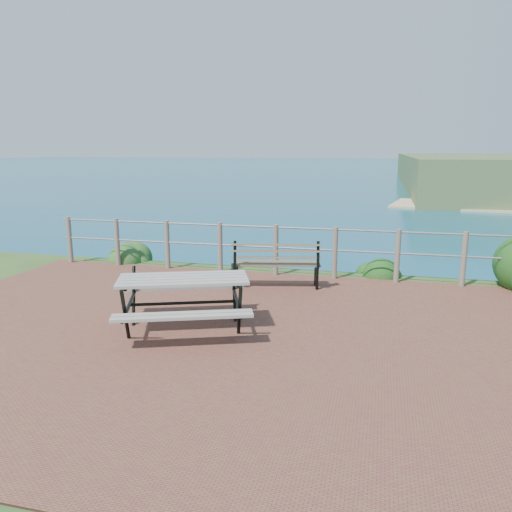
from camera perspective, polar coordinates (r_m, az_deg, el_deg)
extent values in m
cube|color=brown|center=(6.81, -3.67, -9.07)|extent=(10.00, 7.00, 0.12)
plane|color=#146F7B|center=(206.06, 13.89, 11.11)|extent=(1200.00, 1200.00, 0.00)
cylinder|color=#6B5B4C|center=(11.62, -20.52, 1.75)|extent=(0.10, 0.10, 1.00)
cylinder|color=#6B5B4C|center=(11.01, -15.58, 1.54)|extent=(0.10, 0.10, 1.00)
cylinder|color=#6B5B4C|center=(10.49, -10.10, 1.30)|extent=(0.10, 0.10, 1.00)
cylinder|color=#6B5B4C|center=(10.08, -4.13, 1.01)|extent=(0.10, 0.10, 1.00)
cylinder|color=#6B5B4C|center=(9.78, 2.29, 0.70)|extent=(0.10, 0.10, 1.00)
cylinder|color=#6B5B4C|center=(9.62, 9.00, 0.35)|extent=(0.10, 0.10, 1.00)
cylinder|color=#6B5B4C|center=(9.59, 15.86, 0.00)|extent=(0.10, 0.10, 1.00)
cylinder|color=#6B5B4C|center=(9.70, 22.65, -0.35)|extent=(0.10, 0.10, 1.00)
cylinder|color=slate|center=(9.70, 2.31, 3.30)|extent=(9.40, 0.04, 0.04)
cylinder|color=slate|center=(9.77, 2.29, 0.98)|extent=(9.40, 0.04, 0.04)
cube|color=gray|center=(6.82, -8.33, -2.63)|extent=(1.88, 1.29, 0.04)
cube|color=gray|center=(6.90, -8.25, -4.96)|extent=(1.71, 0.86, 0.04)
cube|color=gray|center=(6.90, -8.25, -4.96)|extent=(1.71, 0.86, 0.04)
cylinder|color=black|center=(6.92, -8.24, -5.34)|extent=(1.41, 0.58, 0.04)
cube|color=brown|center=(8.93, 2.32, -0.88)|extent=(1.61, 0.72, 0.04)
cube|color=brown|center=(8.87, 2.34, 0.84)|extent=(1.55, 0.45, 0.36)
cube|color=black|center=(8.98, 2.31, -2.21)|extent=(0.06, 0.07, 0.43)
cube|color=black|center=(8.98, 2.31, -2.21)|extent=(0.06, 0.07, 0.43)
cube|color=black|center=(8.98, 2.31, -2.21)|extent=(0.06, 0.07, 0.43)
cube|color=black|center=(8.98, 2.31, -2.21)|extent=(0.06, 0.07, 0.43)
ellipsoid|color=#215825|center=(11.63, -13.93, -0.43)|extent=(0.84, 0.84, 0.61)
ellipsoid|color=#133F13|center=(10.40, 13.81, -1.90)|extent=(0.82, 0.82, 0.58)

